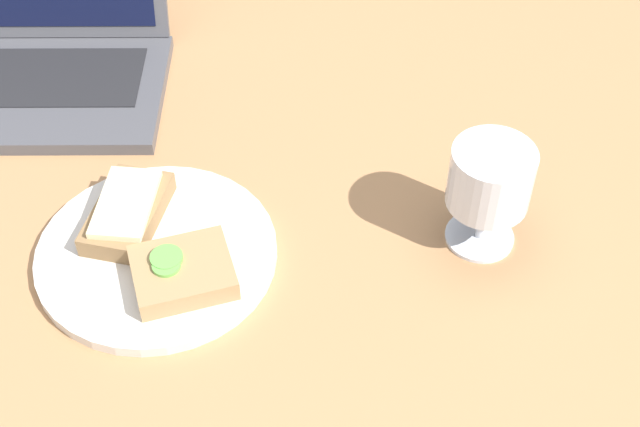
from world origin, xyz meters
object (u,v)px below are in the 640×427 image
object	(u,v)px
plate	(157,253)
sandwich_with_cheese	(127,211)
sandwich_with_cucumber	(182,272)
wine_glass	(490,182)
laptop	(34,42)

from	to	relation	value
plate	sandwich_with_cheese	distance (cm)	5.41
sandwich_with_cucumber	wine_glass	size ratio (longest dim) A/B	0.96
sandwich_with_cucumber	wine_glass	bearing A→B (deg)	12.21
plate	sandwich_with_cucumber	distance (cm)	5.29
sandwich_with_cucumber	laptop	world-z (taller)	laptop
sandwich_with_cucumber	wine_glass	distance (cm)	30.61
sandwich_with_cucumber	laptop	bearing A→B (deg)	121.60
sandwich_with_cheese	laptop	bearing A→B (deg)	119.12
plate	laptop	xyz separation A→B (cm)	(-17.73, 30.02, 3.99)
sandwich_with_cucumber	sandwich_with_cheese	size ratio (longest dim) A/B	0.91
wine_glass	laptop	distance (cm)	57.42
sandwich_with_cheese	sandwich_with_cucumber	bearing A→B (deg)	-50.99
sandwich_with_cucumber	plate	bearing A→B (deg)	128.79
wine_glass	sandwich_with_cucumber	bearing A→B (deg)	-167.79
wine_glass	laptop	xyz separation A→B (cm)	(-50.27, 27.53, -3.38)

